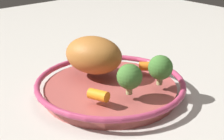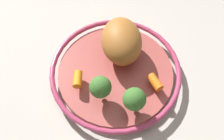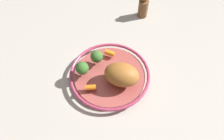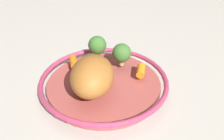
# 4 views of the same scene
# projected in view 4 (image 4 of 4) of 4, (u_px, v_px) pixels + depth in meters

# --- Properties ---
(ground_plane) EXTENTS (2.04, 2.04, 0.00)m
(ground_plane) POSITION_uv_depth(u_px,v_px,m) (104.00, 89.00, 0.65)
(ground_plane) COLOR #B7B2A8
(serving_bowl) EXTENTS (0.33, 0.33, 0.04)m
(serving_bowl) POSITION_uv_depth(u_px,v_px,m) (104.00, 83.00, 0.64)
(serving_bowl) COLOR #A84C47
(serving_bowl) RESTS_ON ground_plane
(roast_chicken_piece) EXTENTS (0.16, 0.14, 0.09)m
(roast_chicken_piece) POSITION_uv_depth(u_px,v_px,m) (93.00, 76.00, 0.56)
(roast_chicken_piece) COLOR #A56329
(roast_chicken_piece) RESTS_ON serving_bowl
(baby_carrot_left) EXTENTS (0.05, 0.04, 0.02)m
(baby_carrot_left) POSITION_uv_depth(u_px,v_px,m) (74.00, 62.00, 0.67)
(baby_carrot_left) COLOR orange
(baby_carrot_left) RESTS_ON serving_bowl
(baby_carrot_near_rim) EXTENTS (0.05, 0.03, 0.02)m
(baby_carrot_near_rim) POSITION_uv_depth(u_px,v_px,m) (141.00, 71.00, 0.64)
(baby_carrot_near_rim) COLOR orange
(baby_carrot_near_rim) RESTS_ON serving_bowl
(broccoli_floret_edge) EXTENTS (0.05, 0.05, 0.06)m
(broccoli_floret_edge) POSITION_uv_depth(u_px,v_px,m) (122.00, 53.00, 0.66)
(broccoli_floret_edge) COLOR tan
(broccoli_floret_edge) RESTS_ON serving_bowl
(broccoli_floret_mid) EXTENTS (0.05, 0.05, 0.07)m
(broccoli_floret_mid) POSITION_uv_depth(u_px,v_px,m) (97.00, 45.00, 0.70)
(broccoli_floret_mid) COLOR tan
(broccoli_floret_mid) RESTS_ON serving_bowl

